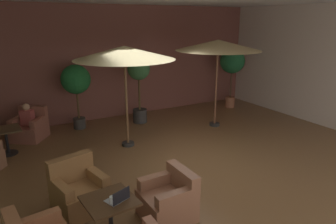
% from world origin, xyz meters
% --- Properties ---
extents(ground_plane, '(10.64, 8.17, 0.02)m').
position_xyz_m(ground_plane, '(0.00, 0.00, -0.01)').
color(ground_plane, brown).
extents(wall_back_brick, '(10.64, 0.08, 3.65)m').
position_xyz_m(wall_back_brick, '(0.00, 4.05, 1.82)').
color(wall_back_brick, brown).
rests_on(wall_back_brick, ground_plane).
extents(wall_right_plain, '(0.08, 8.17, 3.65)m').
position_xyz_m(wall_right_plain, '(5.28, 0.00, 1.82)').
color(wall_right_plain, beige).
rests_on(wall_right_plain, ground_plane).
extents(cafe_table_front_left, '(0.78, 0.78, 0.65)m').
position_xyz_m(cafe_table_front_left, '(-2.20, -1.80, 0.50)').
color(cafe_table_front_left, black).
rests_on(cafe_table_front_left, ground_plane).
extents(armchair_front_left_south, '(0.81, 0.80, 0.81)m').
position_xyz_m(armchair_front_left_south, '(-1.20, -1.77, 0.31)').
color(armchair_front_left_south, '#925D43').
rests_on(armchair_front_left_south, ground_plane).
extents(armchair_front_left_west, '(0.95, 0.93, 0.90)m').
position_xyz_m(armchair_front_left_west, '(-2.44, -0.82, 0.33)').
color(armchair_front_left_west, olive).
rests_on(armchair_front_left_west, ground_plane).
extents(cafe_table_front_right, '(0.71, 0.71, 0.65)m').
position_xyz_m(cafe_table_front_right, '(-3.42, 2.33, 0.47)').
color(cafe_table_front_right, black).
rests_on(cafe_table_front_right, ground_plane).
extents(armchair_front_right_north, '(1.09, 1.09, 0.87)m').
position_xyz_m(armchair_front_right_north, '(-2.83, 3.17, 0.32)').
color(armchair_front_right_north, '#9F5B49').
rests_on(armchair_front_right_north, ground_plane).
extents(patio_umbrella_tall_red, '(2.51, 2.51, 2.62)m').
position_xyz_m(patio_umbrella_tall_red, '(2.32, 1.58, 2.45)').
color(patio_umbrella_tall_red, '#2D2D2D').
rests_on(patio_umbrella_tall_red, ground_plane).
extents(patio_umbrella_center_beige, '(2.48, 2.48, 2.57)m').
position_xyz_m(patio_umbrella_center_beige, '(-0.64, 1.41, 2.39)').
color(patio_umbrella_center_beige, '#2D2D2D').
rests_on(patio_umbrella_center_beige, ground_plane).
extents(potted_tree_left_corner, '(0.70, 0.70, 2.08)m').
position_xyz_m(potted_tree_left_corner, '(0.42, 3.02, 1.42)').
color(potted_tree_left_corner, '#343331').
rests_on(potted_tree_left_corner, ground_plane).
extents(potted_tree_mid_left, '(0.90, 0.90, 2.19)m').
position_xyz_m(potted_tree_mid_left, '(4.13, 3.01, 1.64)').
color(potted_tree_mid_left, '#A66346').
rests_on(potted_tree_mid_left, ground_plane).
extents(potted_tree_mid_right, '(0.85, 0.85, 1.94)m').
position_xyz_m(potted_tree_mid_right, '(-1.43, 3.37, 1.42)').
color(potted_tree_mid_right, '#3A3734').
rests_on(potted_tree_mid_right, ground_plane).
extents(patron_by_window, '(0.38, 0.36, 0.61)m').
position_xyz_m(patron_by_window, '(-2.85, 3.13, 0.68)').
color(patron_by_window, '#AB4644').
rests_on(patron_by_window, ground_plane).
extents(iced_drink_cup, '(0.08, 0.08, 0.11)m').
position_xyz_m(iced_drink_cup, '(-2.20, -1.91, 0.71)').
color(iced_drink_cup, white).
rests_on(iced_drink_cup, cafe_table_front_left).
extents(open_laptop, '(0.37, 0.32, 0.20)m').
position_xyz_m(open_laptop, '(-2.09, -1.90, 0.70)').
color(open_laptop, '#9EA0A5').
rests_on(open_laptop, cafe_table_front_left).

